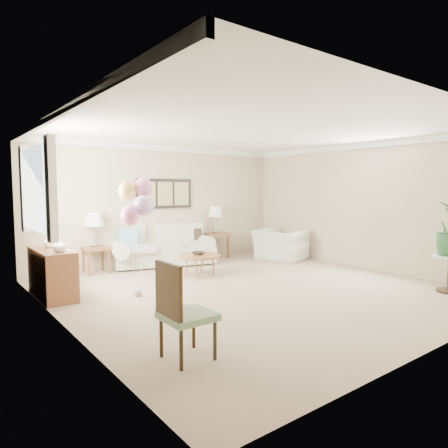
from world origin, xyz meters
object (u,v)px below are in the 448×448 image
at_px(sofa, 163,249).
at_px(coffee_table, 200,256).
at_px(armchair, 280,245).
at_px(balloon_cluster, 138,201).
at_px(accent_chair, 181,309).

xyz_separation_m(sofa, coffee_table, (0.01, -1.43, 0.03)).
height_order(armchair, balloon_cluster, balloon_cluster).
bearing_deg(coffee_table, balloon_cluster, -156.78).
height_order(sofa, coffee_table, sofa).
bearing_deg(accent_chair, sofa, 63.61).
distance_m(sofa, coffee_table, 1.43).
xyz_separation_m(accent_chair, balloon_cluster, (0.68, 2.37, 0.97)).
bearing_deg(armchair, sofa, 52.99).
distance_m(sofa, balloon_cluster, 2.84).
bearing_deg(sofa, coffee_table, -89.44).
bearing_deg(accent_chair, coffee_table, 53.70).
relative_size(sofa, coffee_table, 3.20).
bearing_deg(sofa, balloon_cluster, -126.27).
xyz_separation_m(armchair, accent_chair, (-4.71, -3.35, 0.15)).
xyz_separation_m(sofa, armchair, (2.49, -1.12, 0.01)).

